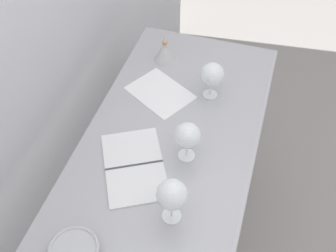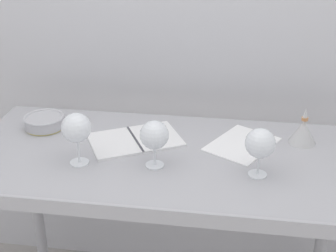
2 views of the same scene
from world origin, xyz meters
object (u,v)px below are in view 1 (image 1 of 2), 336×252
(wine_glass_near_left, at_px, (172,195))
(tasting_bowl, at_px, (74,252))
(decanter_funnel, at_px, (165,51))
(wine_glass_near_center, at_px, (187,136))
(wine_glass_near_right, at_px, (212,75))
(open_notebook, at_px, (134,166))
(tasting_sheet_upper, at_px, (160,93))

(wine_glass_near_left, bearing_deg, tasting_bowl, 131.98)
(tasting_bowl, bearing_deg, wine_glass_near_left, -48.02)
(tasting_bowl, height_order, decanter_funnel, decanter_funnel)
(wine_glass_near_center, height_order, tasting_bowl, wine_glass_near_center)
(wine_glass_near_left, height_order, tasting_bowl, wine_glass_near_left)
(wine_glass_near_left, relative_size, wine_glass_near_right, 1.11)
(wine_glass_near_center, xyz_separation_m, wine_glass_near_left, (-0.25, -0.02, 0.02))
(wine_glass_near_left, distance_m, open_notebook, 0.27)
(wine_glass_near_left, height_order, tasting_sheet_upper, wine_glass_near_left)
(wine_glass_near_left, xyz_separation_m, decanter_funnel, (0.76, 0.26, -0.08))
(decanter_funnel, bearing_deg, open_notebook, -172.97)
(open_notebook, bearing_deg, wine_glass_near_left, -157.42)
(open_notebook, bearing_deg, tasting_bowl, 143.39)
(wine_glass_near_left, height_order, decanter_funnel, wine_glass_near_left)
(open_notebook, xyz_separation_m, tasting_sheet_upper, (0.39, 0.03, -0.00))
(wine_glass_near_center, xyz_separation_m, tasting_sheet_upper, (0.29, 0.20, -0.11))
(tasting_sheet_upper, relative_size, decanter_funnel, 1.85)
(tasting_sheet_upper, bearing_deg, open_notebook, -146.26)
(wine_glass_near_center, bearing_deg, tasting_bowl, 154.84)
(wine_glass_near_left, relative_size, open_notebook, 0.47)
(wine_glass_near_center, bearing_deg, wine_glass_near_right, -1.69)
(open_notebook, bearing_deg, decanter_funnel, -21.15)
(open_notebook, xyz_separation_m, tasting_bowl, (-0.37, 0.05, 0.02))
(wine_glass_near_left, xyz_separation_m, tasting_bowl, (-0.22, 0.24, -0.10))
(tasting_bowl, bearing_deg, wine_glass_near_right, -15.95)
(open_notebook, bearing_deg, wine_glass_near_right, -50.04)
(open_notebook, distance_m, decanter_funnel, 0.61)
(wine_glass_near_center, distance_m, open_notebook, 0.22)
(tasting_sheet_upper, bearing_deg, wine_glass_near_left, -128.82)
(tasting_bowl, xyz_separation_m, decanter_funnel, (0.98, 0.02, 0.02))
(wine_glass_near_left, distance_m, tasting_sheet_upper, 0.60)
(tasting_bowl, distance_m, decanter_funnel, 0.98)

